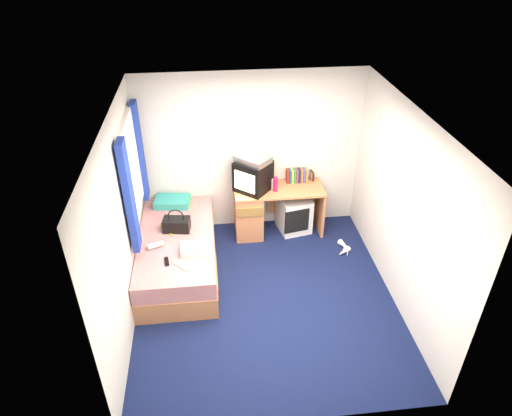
{
  "coord_description": "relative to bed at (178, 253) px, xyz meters",
  "views": [
    {
      "loc": [
        -0.6,
        -4.21,
        4.09
      ],
      "look_at": [
        -0.04,
        0.7,
        0.9
      ],
      "focal_mm": 32.0,
      "sensor_mm": 36.0,
      "label": 1
    }
  ],
  "objects": [
    {
      "name": "ground",
      "position": [
        1.1,
        -0.7,
        -0.27
      ],
      "size": [
        3.4,
        3.4,
        0.0
      ],
      "primitive_type": "plane",
      "color": "#0C1438",
      "rests_on": "ground"
    },
    {
      "name": "white_heels",
      "position": [
        2.35,
        0.12,
        -0.23
      ],
      "size": [
        0.25,
        0.36,
        0.09
      ],
      "color": "white",
      "rests_on": "ground"
    },
    {
      "name": "window_assembly",
      "position": [
        -0.45,
        0.2,
        1.15
      ],
      "size": [
        0.11,
        1.42,
        1.4
      ],
      "color": "silver",
      "rests_on": "room_shell"
    },
    {
      "name": "desk",
      "position": [
        1.2,
        0.74,
        0.14
      ],
      "size": [
        1.3,
        0.55,
        0.75
      ],
      "color": "tan",
      "rests_on": "ground"
    },
    {
      "name": "book_row",
      "position": [
        1.76,
        0.9,
        0.58
      ],
      "size": [
        0.31,
        0.13,
        0.2
      ],
      "color": "maroon",
      "rests_on": "desk"
    },
    {
      "name": "storage_cube",
      "position": [
        1.72,
        0.74,
        0.01
      ],
      "size": [
        0.52,
        0.52,
        0.55
      ],
      "primitive_type": "cube",
      "rotation": [
        0.0,
        0.0,
        0.2
      ],
      "color": "white",
      "rests_on": "ground"
    },
    {
      "name": "aerosol_can",
      "position": [
        1.36,
        0.73,
        0.57
      ],
      "size": [
        0.06,
        0.06,
        0.17
      ],
      "primitive_type": "cylinder",
      "rotation": [
        0.0,
        0.0,
        -0.27
      ],
      "color": "white",
      "rests_on": "desk"
    },
    {
      "name": "remote_control",
      "position": [
        -0.09,
        -0.52,
        0.28
      ],
      "size": [
        0.07,
        0.17,
        0.02
      ],
      "primitive_type": "cube",
      "rotation": [
        0.0,
        0.0,
        0.14
      ],
      "color": "black",
      "rests_on": "bed"
    },
    {
      "name": "pillow",
      "position": [
        -0.08,
        0.79,
        0.33
      ],
      "size": [
        0.53,
        0.38,
        0.11
      ],
      "primitive_type": "cube",
      "rotation": [
        0.0,
        0.0,
        -0.13
      ],
      "color": "#1B67B3",
      "rests_on": "bed"
    },
    {
      "name": "pink_water_bottle",
      "position": [
        1.41,
        0.66,
        0.59
      ],
      "size": [
        0.08,
        0.08,
        0.21
      ],
      "primitive_type": "cylinder",
      "rotation": [
        0.0,
        0.0,
        -0.24
      ],
      "color": "#C61C4D",
      "rests_on": "desk"
    },
    {
      "name": "picture_frame",
      "position": [
        2.0,
        0.93,
        0.55
      ],
      "size": [
        0.05,
        0.12,
        0.14
      ],
      "primitive_type": "cube",
      "rotation": [
        0.0,
        0.0,
        0.22
      ],
      "color": "black",
      "rests_on": "desk"
    },
    {
      "name": "handbag",
      "position": [
        0.01,
        0.14,
        0.37
      ],
      "size": [
        0.38,
        0.25,
        0.32
      ],
      "rotation": [
        0.0,
        0.0,
        -0.14
      ],
      "color": "black",
      "rests_on": "bed"
    },
    {
      "name": "vcr",
      "position": [
        1.1,
        0.74,
        0.97
      ],
      "size": [
        0.55,
        0.54,
        0.09
      ],
      "primitive_type": "cube",
      "rotation": [
        0.0,
        0.0,
        -0.76
      ],
      "color": "#ADADAF",
      "rests_on": "crt_tv"
    },
    {
      "name": "towel",
      "position": [
        0.21,
        -0.36,
        0.32
      ],
      "size": [
        0.28,
        0.24,
        0.09
      ],
      "primitive_type": "cube",
      "rotation": [
        0.0,
        0.0,
        -0.04
      ],
      "color": "silver",
      "rests_on": "bed"
    },
    {
      "name": "crt_tv",
      "position": [
        1.09,
        0.74,
        0.7
      ],
      "size": [
        0.61,
        0.6,
        0.44
      ],
      "rotation": [
        0.0,
        0.0,
        -0.7
      ],
      "color": "black",
      "rests_on": "desk"
    },
    {
      "name": "magazine",
      "position": [
        -0.07,
        0.2,
        0.28
      ],
      "size": [
        0.33,
        0.35,
        0.01
      ],
      "primitive_type": "cube",
      "rotation": [
        0.0,
        0.0,
        0.59
      ],
      "color": "#D6E519",
      "rests_on": "bed"
    },
    {
      "name": "water_bottle",
      "position": [
        -0.25,
        -0.21,
        0.31
      ],
      "size": [
        0.21,
        0.14,
        0.07
      ],
      "primitive_type": "cylinder",
      "rotation": [
        0.0,
        1.57,
        0.39
      ],
      "color": "#B4C0C6",
      "rests_on": "bed"
    },
    {
      "name": "bed",
      "position": [
        0.0,
        0.0,
        0.0
      ],
      "size": [
        1.01,
        2.0,
        0.54
      ],
      "color": "tan",
      "rests_on": "ground"
    },
    {
      "name": "room_shell",
      "position": [
        1.1,
        -0.7,
        1.18
      ],
      "size": [
        3.4,
        3.4,
        3.4
      ],
      "color": "white",
      "rests_on": "ground"
    },
    {
      "name": "colour_swatch_fan",
      "position": [
        0.08,
        -0.63,
        0.28
      ],
      "size": [
        0.2,
        0.2,
        0.01
      ],
      "primitive_type": "cube",
      "rotation": [
        0.0,
        0.0,
        -0.81
      ],
      "color": "gold",
      "rests_on": "bed"
    }
  ]
}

